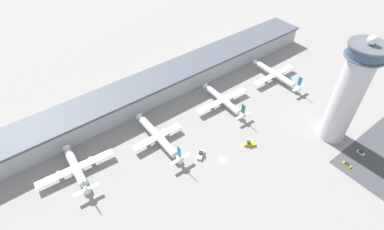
{
  "coord_description": "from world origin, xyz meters",
  "views": [
    {
      "loc": [
        -76.8,
        -72.39,
        128.75
      ],
      "look_at": [
        -0.07,
        26.73,
        13.87
      ],
      "focal_mm": 28.0,
      "sensor_mm": 36.0,
      "label": 1
    }
  ],
  "objects_px": {
    "service_truck_catering": "(288,81)",
    "service_truck_fuel": "(249,144)",
    "airplane_gate_charlie": "(223,100)",
    "car_blue_compact": "(347,164)",
    "airplane_gate_delta": "(276,75)",
    "control_tower": "(349,93)",
    "service_truck_baggage": "(201,155)",
    "airplane_gate_alpha": "(76,168)",
    "airplane_gate_bravo": "(158,137)",
    "car_yellow_taxi": "(361,153)"
  },
  "relations": [
    {
      "from": "airplane_gate_charlie",
      "to": "car_blue_compact",
      "type": "distance_m",
      "value": 80.35
    },
    {
      "from": "car_yellow_taxi",
      "to": "airplane_gate_charlie",
      "type": "bearing_deg",
      "value": 112.91
    },
    {
      "from": "airplane_gate_charlie",
      "to": "service_truck_fuel",
      "type": "bearing_deg",
      "value": -108.25
    },
    {
      "from": "control_tower",
      "to": "airplane_gate_alpha",
      "type": "bearing_deg",
      "value": 153.33
    },
    {
      "from": "airplane_gate_delta",
      "to": "service_truck_baggage",
      "type": "bearing_deg",
      "value": -165.43
    },
    {
      "from": "airplane_gate_delta",
      "to": "car_blue_compact",
      "type": "height_order",
      "value": "airplane_gate_delta"
    },
    {
      "from": "control_tower",
      "to": "car_blue_compact",
      "type": "bearing_deg",
      "value": -124.17
    },
    {
      "from": "airplane_gate_delta",
      "to": "car_yellow_taxi",
      "type": "height_order",
      "value": "airplane_gate_delta"
    },
    {
      "from": "airplane_gate_delta",
      "to": "service_truck_catering",
      "type": "height_order",
      "value": "airplane_gate_delta"
    },
    {
      "from": "airplane_gate_delta",
      "to": "control_tower",
      "type": "bearing_deg",
      "value": -106.71
    },
    {
      "from": "control_tower",
      "to": "car_yellow_taxi",
      "type": "xyz_separation_m",
      "value": [
        1.0,
        -18.73,
        -31.26
      ]
    },
    {
      "from": "service_truck_catering",
      "to": "service_truck_fuel",
      "type": "relative_size",
      "value": 1.3
    },
    {
      "from": "airplane_gate_bravo",
      "to": "airplane_gate_charlie",
      "type": "height_order",
      "value": "airplane_gate_bravo"
    },
    {
      "from": "service_truck_baggage",
      "to": "airplane_gate_charlie",
      "type": "bearing_deg",
      "value": 32.51
    },
    {
      "from": "car_yellow_taxi",
      "to": "airplane_gate_bravo",
      "type": "bearing_deg",
      "value": 137.96
    },
    {
      "from": "airplane_gate_charlie",
      "to": "car_yellow_taxi",
      "type": "bearing_deg",
      "value": -67.09
    },
    {
      "from": "airplane_gate_charlie",
      "to": "service_truck_fuel",
      "type": "relative_size",
      "value": 6.14
    },
    {
      "from": "control_tower",
      "to": "service_truck_fuel",
      "type": "xyz_separation_m",
      "value": [
        -43.75,
        23.61,
        -30.91
      ]
    },
    {
      "from": "airplane_gate_alpha",
      "to": "car_yellow_taxi",
      "type": "xyz_separation_m",
      "value": [
        130.2,
        -83.61,
        -3.65
      ]
    },
    {
      "from": "airplane_gate_charlie",
      "to": "car_blue_compact",
      "type": "xyz_separation_m",
      "value": [
        19.37,
        -77.9,
        -3.56
      ]
    },
    {
      "from": "airplane_gate_delta",
      "to": "service_truck_baggage",
      "type": "xyz_separation_m",
      "value": [
        -88.03,
        -22.88,
        -3.49
      ]
    },
    {
      "from": "airplane_gate_bravo",
      "to": "service_truck_catering",
      "type": "distance_m",
      "value": 106.57
    },
    {
      "from": "airplane_gate_alpha",
      "to": "service_truck_baggage",
      "type": "relative_size",
      "value": 5.99
    },
    {
      "from": "control_tower",
      "to": "service_truck_fuel",
      "type": "bearing_deg",
      "value": 151.65
    },
    {
      "from": "airplane_gate_bravo",
      "to": "airplane_gate_charlie",
      "type": "distance_m",
      "value": 51.58
    },
    {
      "from": "car_blue_compact",
      "to": "car_yellow_taxi",
      "type": "bearing_deg",
      "value": -0.59
    },
    {
      "from": "airplane_gate_alpha",
      "to": "airplane_gate_charlie",
      "type": "xyz_separation_m",
      "value": [
        97.21,
        -5.58,
        -0.16
      ]
    },
    {
      "from": "control_tower",
      "to": "airplane_gate_delta",
      "type": "xyz_separation_m",
      "value": [
        17.25,
        57.46,
        -27.44
      ]
    },
    {
      "from": "service_truck_fuel",
      "to": "service_truck_catering",
      "type": "bearing_deg",
      "value": 21.4
    },
    {
      "from": "airplane_gate_bravo",
      "to": "car_yellow_taxi",
      "type": "bearing_deg",
      "value": -42.04
    },
    {
      "from": "airplane_gate_alpha",
      "to": "airplane_gate_charlie",
      "type": "bearing_deg",
      "value": -3.28
    },
    {
      "from": "service_truck_fuel",
      "to": "car_blue_compact",
      "type": "bearing_deg",
      "value": -53.58
    },
    {
      "from": "car_yellow_taxi",
      "to": "service_truck_catering",
      "type": "bearing_deg",
      "value": 72.39
    },
    {
      "from": "service_truck_catering",
      "to": "car_blue_compact",
      "type": "distance_m",
      "value": 76.84
    },
    {
      "from": "airplane_gate_bravo",
      "to": "car_blue_compact",
      "type": "bearing_deg",
      "value": -47.01
    },
    {
      "from": "control_tower",
      "to": "airplane_gate_bravo",
      "type": "relative_size",
      "value": 1.48
    },
    {
      "from": "service_truck_catering",
      "to": "airplane_gate_alpha",
      "type": "bearing_deg",
      "value": 174.27
    },
    {
      "from": "airplane_gate_delta",
      "to": "airplane_gate_alpha",
      "type": "bearing_deg",
      "value": 177.1
    },
    {
      "from": "airplane_gate_delta",
      "to": "service_truck_fuel",
      "type": "bearing_deg",
      "value": -150.98
    },
    {
      "from": "airplane_gate_alpha",
      "to": "service_truck_catering",
      "type": "xyz_separation_m",
      "value": [
        151.9,
        -15.24,
        -3.34
      ]
    },
    {
      "from": "service_truck_fuel",
      "to": "car_yellow_taxi",
      "type": "bearing_deg",
      "value": -43.41
    },
    {
      "from": "airplane_gate_bravo",
      "to": "car_blue_compact",
      "type": "distance_m",
      "value": 104.07
    },
    {
      "from": "airplane_gate_alpha",
      "to": "airplane_gate_delta",
      "type": "xyz_separation_m",
      "value": [
        146.44,
        -7.42,
        0.17
      ]
    },
    {
      "from": "airplane_gate_alpha",
      "to": "service_truck_baggage",
      "type": "bearing_deg",
      "value": -27.42
    },
    {
      "from": "airplane_gate_delta",
      "to": "airplane_gate_charlie",
      "type": "bearing_deg",
      "value": 177.85
    },
    {
      "from": "car_yellow_taxi",
      "to": "car_blue_compact",
      "type": "height_order",
      "value": "car_yellow_taxi"
    },
    {
      "from": "airplane_gate_bravo",
      "to": "airplane_gate_charlie",
      "type": "xyz_separation_m",
      "value": [
        51.54,
        1.82,
        -0.24
      ]
    },
    {
      "from": "airplane_gate_delta",
      "to": "service_truck_catering",
      "type": "relative_size",
      "value": 5.0
    },
    {
      "from": "airplane_gate_delta",
      "to": "service_truck_catering",
      "type": "bearing_deg",
      "value": -55.08
    },
    {
      "from": "control_tower",
      "to": "car_blue_compact",
      "type": "xyz_separation_m",
      "value": [
        -12.62,
        -18.59,
        -31.33
      ]
    }
  ]
}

